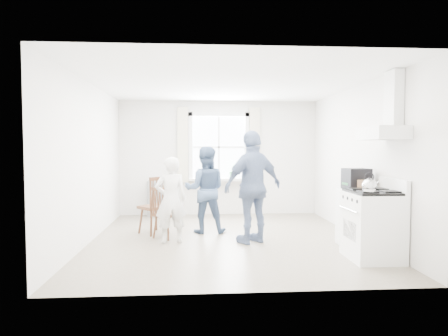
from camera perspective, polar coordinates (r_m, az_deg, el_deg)
room_shell at (r=6.67m, az=0.46°, el=0.85°), size 4.62×5.12×2.64m
window_assembly at (r=9.11m, az=-0.74°, el=2.45°), size 1.88×0.24×1.70m
range_hood at (r=5.90m, az=22.17°, el=6.18°), size 0.45×0.76×0.94m
shelf_unit at (r=9.09m, az=-9.56°, el=-4.31°), size 0.40×0.30×0.80m
gas_stove at (r=5.92m, az=20.49°, el=-7.57°), size 0.68×0.76×1.12m
kettle at (r=5.59m, az=20.05°, el=-2.42°), size 0.19×0.19×0.27m
low_cabinet at (r=6.59m, az=18.50°, el=-6.77°), size 0.50×0.55×0.90m
stereo_stack at (r=6.50m, az=18.38°, el=-1.48°), size 0.39×0.36×0.32m
cardboard_box at (r=6.32m, az=19.64°, el=-2.35°), size 0.30×0.26×0.16m
windsor_chair_a at (r=7.19m, az=-9.52°, el=-4.35°), size 0.61×0.61×1.04m
windsor_chair_b at (r=6.83m, az=-8.72°, el=-5.56°), size 0.51×0.51×0.88m
person_left at (r=6.50m, az=-7.61°, el=-4.56°), size 0.61×0.61×1.40m
person_mid at (r=7.23m, az=-2.71°, el=-3.11°), size 0.79×0.79×1.56m
person_right at (r=6.46m, az=4.18°, el=-2.70°), size 1.44×1.44×1.82m
potted_plant at (r=9.06m, az=1.20°, el=-0.47°), size 0.21×0.21×0.30m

